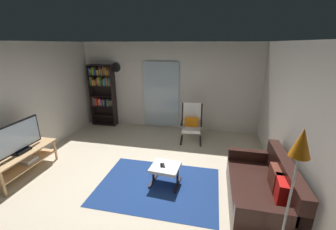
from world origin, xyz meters
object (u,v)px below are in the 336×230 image
bookshelf_near_tv (103,91)px  wall_clock (116,67)px  ottoman (165,169)px  tv_remote (163,165)px  tv_stand (24,159)px  cell_phone (162,165)px  floor_lamp_by_sofa (298,161)px  leather_sofa (262,190)px  lounge_armchair (192,121)px  television (19,138)px

bookshelf_near_tv → wall_clock: bearing=14.4°
ottoman → tv_remote: size_ratio=3.86×
tv_stand → cell_phone: tv_stand is taller
tv_stand → bookshelf_near_tv: size_ratio=0.72×
floor_lamp_by_sofa → wall_clock: 5.69m
ottoman → tv_remote: bearing=178.2°
cell_phone → leather_sofa: bearing=-25.7°
bookshelf_near_tv → tv_remote: bearing=-46.0°
lounge_armchair → ottoman: size_ratio=1.84×
wall_clock → ottoman: bearing=-52.3°
ottoman → wall_clock: (-2.18, 2.83, 1.54)m
television → tv_remote: television is taller
lounge_armchair → wall_clock: wall_clock is taller
television → wall_clock: bearing=77.9°
tv_stand → bookshelf_near_tv: bookshelf_near_tv is taller
leather_sofa → floor_lamp_by_sofa: 1.64m
lounge_armchair → tv_remote: (-0.30, -2.08, -0.15)m
tv_stand → tv_remote: 2.84m
leather_sofa → tv_remote: size_ratio=11.84×
tv_remote → floor_lamp_by_sofa: size_ratio=0.08×
ottoman → cell_phone: 0.10m
tv_stand → floor_lamp_by_sofa: (4.48, -1.11, 1.15)m
cell_phone → floor_lamp_by_sofa: size_ratio=0.08×
bookshelf_near_tv → lounge_armchair: (2.91, -0.63, -0.59)m
lounge_armchair → wall_clock: 2.88m
ottoman → wall_clock: wall_clock is taller
tv_remote → wall_clock: (-2.15, 2.83, 1.46)m
leather_sofa → floor_lamp_by_sofa: size_ratio=0.93×
wall_clock → lounge_armchair: bearing=-17.0°
tv_stand → leather_sofa: leather_sofa is taller
cell_phone → ottoman: bearing=-22.0°
tv_stand → lounge_armchair: bearing=37.1°
tv_remote → ottoman: bearing=-22.6°
leather_sofa → wall_clock: 5.17m
tv_stand → wall_clock: (0.67, 3.11, 1.51)m
ottoman → tv_remote: 0.08m
bookshelf_near_tv → lounge_armchair: 3.03m
leather_sofa → television: bearing=-179.5°
tv_stand → television: size_ratio=1.40×
floor_lamp_by_sofa → wall_clock: wall_clock is taller
lounge_armchair → ottoman: (-0.26, -2.08, -0.22)m
tv_stand → leather_sofa: 4.52m
tv_stand → tv_remote: tv_stand is taller
bookshelf_near_tv → leather_sofa: bearing=-34.5°
lounge_armchair → wall_clock: size_ratio=3.53×
leather_sofa → ottoman: (-1.67, 0.26, 0.01)m
television → floor_lamp_by_sofa: floor_lamp_by_sofa is taller
ottoman → cell_phone: (-0.06, 0.01, 0.07)m
tv_stand → bookshelf_near_tv: 3.10m
tv_remote → wall_clock: size_ratio=0.50×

